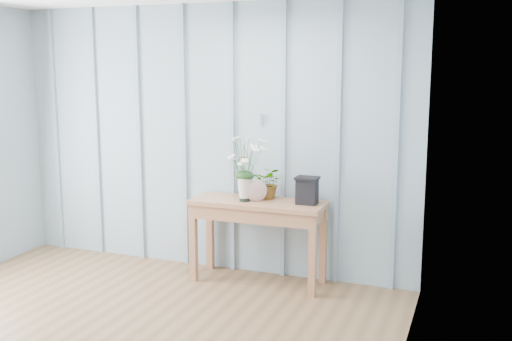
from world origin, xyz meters
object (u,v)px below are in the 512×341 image
at_px(sideboard, 258,213).
at_px(felt_disc_vessel, 257,191).
at_px(carved_box, 307,190).
at_px(daisy_vase, 245,159).

xyz_separation_m(sideboard, felt_disc_vessel, (-0.00, -0.03, 0.21)).
xyz_separation_m(felt_disc_vessel, carved_box, (0.44, 0.06, 0.03)).
relative_size(sideboard, daisy_vase, 2.01).
bearing_deg(daisy_vase, carved_box, 8.25).
distance_m(sideboard, daisy_vase, 0.50).
bearing_deg(carved_box, daisy_vase, -171.75).
height_order(sideboard, felt_disc_vessel, felt_disc_vessel).
xyz_separation_m(daisy_vase, carved_box, (0.55, 0.08, -0.25)).
bearing_deg(felt_disc_vessel, daisy_vase, 159.29).
height_order(daisy_vase, felt_disc_vessel, daisy_vase).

